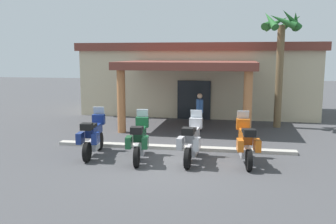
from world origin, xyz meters
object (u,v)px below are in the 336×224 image
object	(u,v)px
motel_building	(199,77)
motorcycle_orange	(246,142)
pedestrian	(200,109)
motorcycle_green	(139,140)
motorcycle_blue	(93,136)
palm_tree_near_portico	(281,41)
motorcycle_silver	(192,141)

from	to	relation	value
motel_building	motorcycle_orange	size ratio (longest dim) A/B	6.20
pedestrian	motorcycle_orange	bearing A→B (deg)	-56.39
motel_building	motorcycle_green	distance (m)	10.81
motorcycle_blue	palm_tree_near_portico	bearing A→B (deg)	-53.00
motorcycle_silver	motorcycle_blue	bearing A→B (deg)	91.29
motorcycle_orange	motorcycle_silver	bearing A→B (deg)	87.33
motorcycle_green	motorcycle_silver	xyz separation A→B (m)	(1.73, 0.13, 0.00)
motel_building	motorcycle_green	size ratio (longest dim) A/B	6.21
motel_building	pedestrian	size ratio (longest dim) A/B	7.82
motorcycle_blue	motorcycle_orange	world-z (taller)	same
palm_tree_near_portico	pedestrian	bearing A→B (deg)	-155.73
motorcycle_silver	motel_building	bearing A→B (deg)	7.59
motorcycle_green	motorcycle_orange	bearing A→B (deg)	-93.06
pedestrian	palm_tree_near_portico	distance (m)	5.06
motorcycle_blue	motorcycle_orange	bearing A→B (deg)	-95.88
motorcycle_green	motorcycle_blue	bearing A→B (deg)	73.83
motorcycle_blue	palm_tree_near_portico	world-z (taller)	palm_tree_near_portico
motorcycle_green	motorcycle_silver	bearing A→B (deg)	-92.52
motorcycle_silver	palm_tree_near_portico	xyz separation A→B (m)	(3.49, 6.45, 3.43)
motorcycle_silver	pedestrian	size ratio (longest dim) A/B	1.26
pedestrian	motorcycle_green	bearing A→B (deg)	-95.96
motorcycle_orange	pedestrian	distance (m)	5.09
motorcycle_orange	palm_tree_near_portico	distance (m)	7.43
motorcycle_silver	pedestrian	bearing A→B (deg)	5.82
motorcycle_silver	pedestrian	distance (m)	4.82
motel_building	motorcycle_silver	bearing A→B (deg)	-84.89
pedestrian	palm_tree_near_portico	xyz separation A→B (m)	(3.64, 1.64, 3.11)
motorcycle_orange	motel_building	bearing A→B (deg)	7.17
motorcycle_green	palm_tree_near_portico	world-z (taller)	palm_tree_near_portico
pedestrian	motorcycle_blue	bearing A→B (deg)	-113.71
motel_building	motorcycle_orange	world-z (taller)	motel_building
motorcycle_silver	palm_tree_near_portico	size ratio (longest dim) A/B	0.40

